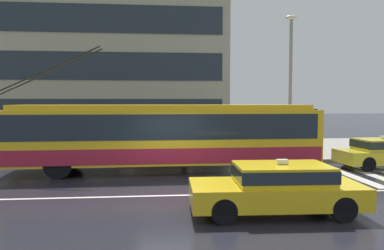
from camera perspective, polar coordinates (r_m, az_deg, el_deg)
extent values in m
plane|color=#21212B|center=(12.80, -2.88, -9.38)|extent=(160.00, 160.00, 0.00)
cube|color=gray|center=(22.12, -3.95, -3.75)|extent=(80.00, 10.00, 0.14)
cube|color=beige|center=(15.88, 23.12, -7.12)|extent=(0.44, 4.40, 0.01)
cube|color=beige|center=(16.32, 25.92, -6.91)|extent=(0.44, 4.40, 0.01)
cube|color=silver|center=(11.63, -2.61, -10.68)|extent=(72.00, 0.14, 0.01)
cube|color=yellow|center=(15.41, -4.23, -1.62)|extent=(12.54, 2.72, 2.13)
cube|color=yellow|center=(15.35, -4.25, 2.72)|extent=(11.78, 2.45, 0.20)
cube|color=#1E2833|center=(15.38, -4.23, -0.04)|extent=(12.04, 2.74, 0.98)
cube|color=#A81F39|center=(15.48, -4.21, -4.14)|extent=(12.41, 2.75, 0.60)
cube|color=#1E2833|center=(16.78, 17.43, 0.10)|extent=(0.16, 2.22, 1.07)
cube|color=black|center=(16.70, 17.00, 1.95)|extent=(0.19, 1.92, 0.28)
cylinder|color=black|center=(16.33, -22.15, 6.88)|extent=(4.97, 0.14, 2.34)
cylinder|color=black|center=(15.66, -22.86, 7.02)|extent=(4.97, 0.14, 2.34)
cylinder|color=black|center=(17.29, 9.91, -4.32)|extent=(1.04, 0.32, 1.04)
cylinder|color=black|center=(15.19, 12.26, -5.42)|extent=(1.04, 0.32, 1.04)
cylinder|color=black|center=(16.97, -18.02, -4.58)|extent=(1.04, 0.32, 1.04)
cylinder|color=black|center=(14.82, -19.77, -5.76)|extent=(1.04, 0.32, 1.04)
cube|color=yellow|center=(9.95, 12.57, -10.20)|extent=(4.40, 1.94, 0.55)
cube|color=yellow|center=(9.89, 13.58, -7.24)|extent=(2.39, 1.63, 0.48)
cube|color=#1E2833|center=(9.89, 13.58, -7.10)|extent=(2.44, 1.65, 0.31)
cube|color=silver|center=(9.84, 13.60, -5.47)|extent=(0.29, 0.17, 0.12)
cylinder|color=black|center=(8.95, 4.93, -12.99)|extent=(0.63, 0.22, 0.62)
cylinder|color=black|center=(10.48, 3.63, -10.53)|extent=(0.63, 0.22, 0.62)
cylinder|color=black|center=(9.78, 22.16, -11.82)|extent=(0.63, 0.22, 0.62)
cylinder|color=black|center=(11.19, 18.57, -9.80)|extent=(0.63, 0.22, 0.62)
cube|color=gold|center=(18.25, 27.24, -2.65)|extent=(2.37, 1.60, 0.48)
cube|color=#1E2833|center=(18.25, 27.24, -2.58)|extent=(2.41, 1.62, 0.31)
cube|color=silver|center=(18.22, 27.27, -1.68)|extent=(0.29, 0.17, 0.12)
cylinder|color=black|center=(18.30, 22.63, -4.77)|extent=(0.63, 0.23, 0.62)
cylinder|color=black|center=(17.02, 25.27, -5.43)|extent=(0.63, 0.23, 0.62)
cylinder|color=gray|center=(18.00, 1.20, -1.18)|extent=(0.08, 0.08, 2.50)
cylinder|color=gray|center=(17.96, -10.82, -1.25)|extent=(0.08, 0.08, 2.50)
cylinder|color=gray|center=(19.39, 0.73, -0.85)|extent=(0.08, 0.08, 2.50)
cylinder|color=gray|center=(19.35, -10.43, -0.91)|extent=(0.08, 0.08, 2.50)
cube|color=#99ADB2|center=(19.27, -4.84, -0.73)|extent=(3.58, 0.04, 2.00)
cube|color=#B2B2B7|center=(18.52, -4.84, 2.93)|extent=(4.07, 1.70, 0.08)
cube|color=brown|center=(19.01, -4.82, -3.36)|extent=(2.64, 0.36, 0.08)
cylinder|color=#2B2A4C|center=(17.93, -1.46, -3.88)|extent=(0.14, 0.14, 0.83)
cylinder|color=#2B2A4C|center=(17.88, -0.97, -3.90)|extent=(0.14, 0.14, 0.83)
cylinder|color=gray|center=(17.83, -1.22, -1.55)|extent=(0.47, 0.47, 0.64)
sphere|color=tan|center=(17.79, -1.22, -0.20)|extent=(0.20, 0.20, 0.20)
cone|color=#314496|center=(17.82, -1.59, 0.71)|extent=(1.34, 1.34, 0.27)
cylinder|color=#333333|center=(17.85, -1.58, -0.95)|extent=(0.02, 0.02, 0.77)
cylinder|color=black|center=(19.71, 0.53, -3.11)|extent=(0.14, 0.14, 0.90)
cylinder|color=black|center=(19.86, 0.64, -3.06)|extent=(0.14, 0.14, 0.90)
cylinder|color=#29292C|center=(19.71, 0.59, -0.92)|extent=(0.46, 0.46, 0.60)
sphere|color=tan|center=(19.69, 0.59, 0.28)|extent=(0.23, 0.23, 0.23)
cone|color=gold|center=(19.79, 0.67, 1.14)|extent=(1.16, 1.16, 0.29)
cylinder|color=#333333|center=(19.82, 0.67, -0.38)|extent=(0.02, 0.02, 0.77)
cylinder|color=gray|center=(18.92, 14.78, 5.26)|extent=(0.16, 0.16, 6.67)
ellipsoid|color=silver|center=(19.34, 14.94, 15.55)|extent=(0.60, 0.32, 0.24)
cube|color=gray|center=(37.40, -13.18, 13.14)|extent=(21.68, 13.02, 18.39)
cube|color=#1E2833|center=(30.40, -14.67, 1.80)|extent=(20.38, 0.06, 2.21)
cube|color=#1E2833|center=(30.52, -14.77, 8.71)|extent=(20.38, 0.06, 2.21)
cube|color=#1E2833|center=(31.09, -14.88, 15.48)|extent=(20.38, 0.06, 2.21)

